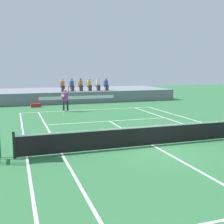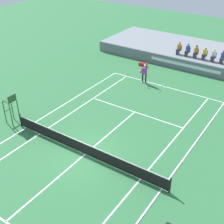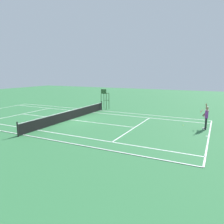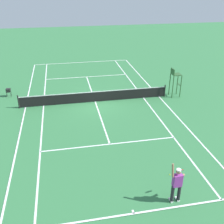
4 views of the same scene
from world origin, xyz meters
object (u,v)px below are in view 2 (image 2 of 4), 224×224
spectator_seated_5 (223,57)px  tennis_ball (130,88)px  spectator_seated_1 (187,50)px  umpire_chair (11,105)px  spectator_seated_0 (179,48)px  equipment_bag (143,65)px  tennis_player (144,73)px  spectator_seated_4 (213,55)px  spectator_seated_2 (196,52)px  spectator_seated_3 (205,54)px

spectator_seated_5 → tennis_ball: size_ratio=18.60×
spectator_seated_1 → umpire_chair: size_ratio=0.52×
spectator_seated_0 → equipment_bag: size_ratio=1.37×
spectator_seated_0 → spectator_seated_5: same height
tennis_player → equipment_bag: size_ratio=2.25×
tennis_player → spectator_seated_4: bearing=53.8°
spectator_seated_0 → tennis_ball: 8.08m
spectator_seated_5 → spectator_seated_4: bearing=180.0°
spectator_seated_5 → tennis_player: (-5.32, -6.05, -0.77)m
spectator_seated_1 → spectator_seated_4: same height
tennis_ball → equipment_bag: 5.57m
umpire_chair → spectator_seated_2: bearing=67.3°
spectator_seated_1 → tennis_player: (-1.71, -6.05, -0.77)m
spectator_seated_0 → spectator_seated_2: 1.85m
spectator_seated_0 → spectator_seated_1: bearing=0.0°
spectator_seated_1 → spectator_seated_3: 1.81m
spectator_seated_2 → umpire_chair: bearing=-112.7°
spectator_seated_4 → umpire_chair: size_ratio=0.52×
spectator_seated_4 → spectator_seated_5: (0.89, 0.00, 0.00)m
spectator_seated_1 → umpire_chair: (-6.46, -17.58, -0.21)m
tennis_ball → spectator_seated_0: bearing=81.0°
spectator_seated_2 → equipment_bag: size_ratio=1.37×
tennis_ball → spectator_seated_4: bearing=57.8°
spectator_seated_1 → tennis_ball: size_ratio=18.60×
tennis_ball → umpire_chair: umpire_chair is taller
spectator_seated_4 → umpire_chair: (-9.18, -17.58, -0.21)m
equipment_bag → spectator_seated_5: bearing=18.4°
spectator_seated_0 → spectator_seated_5: (4.56, 0.00, 0.00)m
umpire_chair → spectator_seated_0: bearing=72.6°
spectator_seated_5 → tennis_player: spectator_seated_5 is taller
spectator_seated_0 → umpire_chair: size_ratio=0.52×
spectator_seated_0 → umpire_chair: 18.43m
spectator_seated_2 → spectator_seated_1: bearing=180.0°
spectator_seated_5 → tennis_player: bearing=-131.3°
spectator_seated_0 → spectator_seated_5: 4.56m
spectator_seated_0 → spectator_seated_1: (0.95, 0.00, 0.00)m
spectator_seated_3 → spectator_seated_5: 1.80m
spectator_seated_4 → spectator_seated_0: bearing=180.0°
spectator_seated_3 → spectator_seated_2: bearing=180.0°
spectator_seated_1 → tennis_ball: 8.28m
spectator_seated_1 → spectator_seated_5: same height
tennis_player → umpire_chair: (-4.76, -11.54, 0.56)m
spectator_seated_2 → tennis_player: size_ratio=0.61×
spectator_seated_2 → equipment_bag: spectator_seated_2 is taller
spectator_seated_4 → tennis_player: 7.53m
equipment_bag → spectator_seated_4: bearing=20.7°
spectator_seated_4 → tennis_player: (-4.43, -6.05, -0.77)m
spectator_seated_5 → tennis_ball: 9.87m
spectator_seated_1 → spectator_seated_5: (3.61, 0.00, 0.00)m
tennis_ball → umpire_chair: 10.79m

